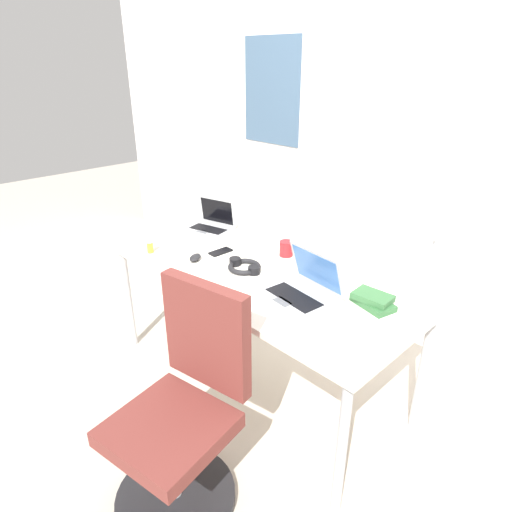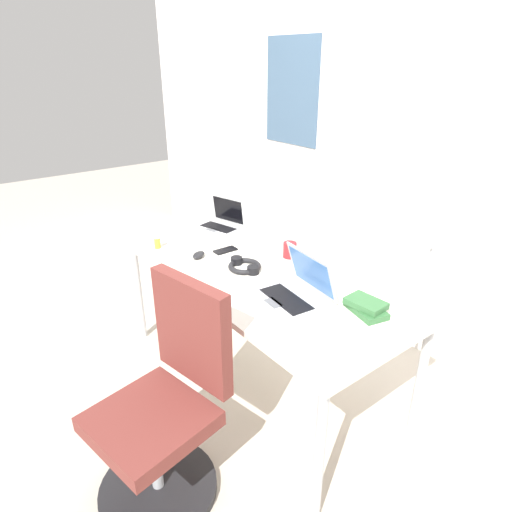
{
  "view_description": "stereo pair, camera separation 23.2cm",
  "coord_description": "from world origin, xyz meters",
  "views": [
    {
      "loc": [
        1.52,
        -1.48,
        1.78
      ],
      "look_at": [
        0.0,
        0.0,
        0.82
      ],
      "focal_mm": 30.77,
      "sensor_mm": 36.0,
      "label": 1
    },
    {
      "loc": [
        1.67,
        -1.3,
        1.78
      ],
      "look_at": [
        0.0,
        0.0,
        0.82
      ],
      "focal_mm": 30.77,
      "sensor_mm": 36.0,
      "label": 2
    }
  ],
  "objects": [
    {
      "name": "pill_bottle",
      "position": [
        -0.59,
        -0.28,
        0.78
      ],
      "size": [
        0.04,
        0.04,
        0.08
      ],
      "color": "gold",
      "rests_on": "desk"
    },
    {
      "name": "desk_lamp",
      "position": [
        0.8,
        0.28,
        0.94
      ],
      "size": [
        0.12,
        0.18,
        0.4
      ],
      "color": "silver",
      "rests_on": "desk"
    },
    {
      "name": "ground_plane",
      "position": [
        0.0,
        0.0,
        0.0
      ],
      "size": [
        12.0,
        12.0,
        0.0
      ],
      "primitive_type": "plane",
      "color": "#B7AD9E"
    },
    {
      "name": "desk",
      "position": [
        0.0,
        0.0,
        0.68
      ],
      "size": [
        1.8,
        0.8,
        0.74
      ],
      "color": "silver",
      "rests_on": "ground_plane"
    },
    {
      "name": "headphones",
      "position": [
        -0.05,
        -0.04,
        0.76
      ],
      "size": [
        0.21,
        0.18,
        0.04
      ],
      "color": "black",
      "rests_on": "desk"
    },
    {
      "name": "office_chair",
      "position": [
        0.31,
        -0.73,
        0.4
      ],
      "size": [
        0.52,
        0.57,
        0.97
      ],
      "color": "black",
      "rests_on": "ground_plane"
    },
    {
      "name": "cell_phone",
      "position": [
        -0.31,
        0.01,
        0.74
      ],
      "size": [
        0.07,
        0.14,
        0.01
      ],
      "primitive_type": "cube",
      "rotation": [
        0.0,
        0.0,
        -0.03
      ],
      "color": "black",
      "rests_on": "desk"
    },
    {
      "name": "coffee_mug",
      "position": [
        -0.01,
        0.25,
        0.78
      ],
      "size": [
        0.11,
        0.08,
        0.09
      ],
      "color": "#B21E23",
      "rests_on": "desk"
    },
    {
      "name": "laptop_mid_desk",
      "position": [
        -0.63,
        0.2,
        0.78
      ],
      "size": [
        0.32,
        0.27,
        0.21
      ],
      "color": "#B7BABC",
      "rests_on": "desk"
    },
    {
      "name": "laptop_back_right",
      "position": [
        0.37,
        -0.06,
        0.79
      ],
      "size": [
        0.35,
        0.32,
        0.23
      ],
      "color": "#B7BABC",
      "rests_on": "desk"
    },
    {
      "name": "computer_mouse",
      "position": [
        -0.32,
        -0.16,
        0.76
      ],
      "size": [
        0.1,
        0.11,
        0.03
      ],
      "primitive_type": "ellipsoid",
      "rotation": [
        0.0,
        0.0,
        0.53
      ],
      "color": "black",
      "rests_on": "desk"
    },
    {
      "name": "book_stack",
      "position": [
        0.64,
        0.12,
        0.77
      ],
      "size": [
        0.22,
        0.16,
        0.06
      ],
      "color": "#336638",
      "rests_on": "desk"
    },
    {
      "name": "wall_back",
      "position": [
        -0.0,
        1.1,
        1.3
      ],
      "size": [
        6.0,
        0.13,
        2.6
      ],
      "color": "silver",
      "rests_on": "ground_plane"
    }
  ]
}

